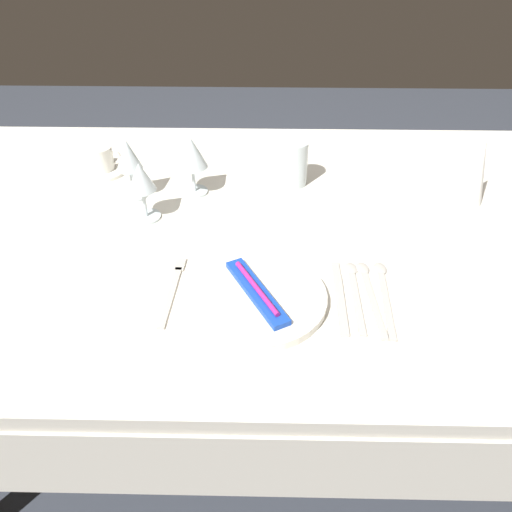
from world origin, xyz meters
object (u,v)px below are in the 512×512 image
spoon_tea (382,290)px  coffee_cup_left (99,158)px  napkin_folded (476,171)px  spoon_soup (353,288)px  wine_glass_centre (127,158)px  dinner_plate (255,298)px  toothbrush_package (255,291)px  wine_glass_right (190,155)px  fork_outer (171,288)px  wine_glass_left (140,180)px  spoon_dessert (367,289)px  drink_tumbler (293,166)px  dinner_knife (338,298)px

spoon_tea → coffee_cup_left: 0.85m
coffee_cup_left → napkin_folded: size_ratio=0.56×
spoon_soup → wine_glass_centre: wine_glass_centre is taller
dinner_plate → spoon_tea: dinner_plate is taller
toothbrush_package → spoon_soup: 0.20m
spoon_soup → toothbrush_package: bearing=-168.5°
wine_glass_right → fork_outer: bearing=-90.2°
wine_glass_left → wine_glass_right: (0.10, 0.12, 0.01)m
toothbrush_package → wine_glass_centre: wine_glass_centre is taller
spoon_dessert → drink_tumbler: size_ratio=1.88×
dinner_knife → dinner_plate: bearing=-177.2°
spoon_dessert → napkin_folded: size_ratio=1.29×
wine_glass_centre → napkin_folded: size_ratio=0.90×
dinner_plate → wine_glass_left: (-0.27, 0.29, 0.09)m
dinner_plate → wine_glass_right: 0.46m
drink_tumbler → coffee_cup_left: bearing=174.2°
spoon_dessert → fork_outer: bearing=-179.5°
wine_glass_centre → wine_glass_left: 0.11m
wine_glass_right → napkin_folded: napkin_folded is taller
wine_glass_right → coffee_cup_left: bearing=158.3°
toothbrush_package → coffee_cup_left: size_ratio=2.04×
toothbrush_package → spoon_tea: bearing=8.0°
napkin_folded → wine_glass_left: bearing=-173.7°
toothbrush_package → coffee_cup_left: 0.68m
wine_glass_right → dinner_knife: bearing=-50.5°
dinner_knife → napkin_folded: bearing=45.5°
wine_glass_centre → spoon_dessert: bearing=-32.8°
toothbrush_package → coffee_cup_left: coffee_cup_left is taller
spoon_soup → fork_outer: bearing=-179.0°
spoon_dessert → coffee_cup_left: (-0.67, 0.49, 0.04)m
coffee_cup_left → fork_outer: bearing=-61.2°
dinner_plate → drink_tumbler: 0.48m
coffee_cup_left → spoon_soup: bearing=-37.1°
dinner_plate → napkin_folded: napkin_folded is taller
dinner_plate → wine_glass_centre: wine_glass_centre is taller
fork_outer → spoon_dessert: spoon_dessert is taller
dinner_plate → toothbrush_package: size_ratio=1.38×
dinner_plate → wine_glass_centre: bearing=129.5°
wine_glass_left → napkin_folded: size_ratio=0.84×
spoon_tea → spoon_dessert: bearing=178.5°
wine_glass_centre → coffee_cup_left: bearing=132.0°
spoon_dessert → dinner_knife: bearing=-154.9°
spoon_soup → dinner_plate: bearing=-168.5°
spoon_tea → drink_tumbler: size_ratio=1.90×
spoon_tea → fork_outer: bearing=-179.6°
toothbrush_package → dinner_plate: bearing=0.0°
spoon_tea → wine_glass_right: bearing=138.5°
fork_outer → napkin_folded: napkin_folded is taller
spoon_tea → wine_glass_centre: wine_glass_centre is taller
dinner_plate → spoon_tea: size_ratio=1.22×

